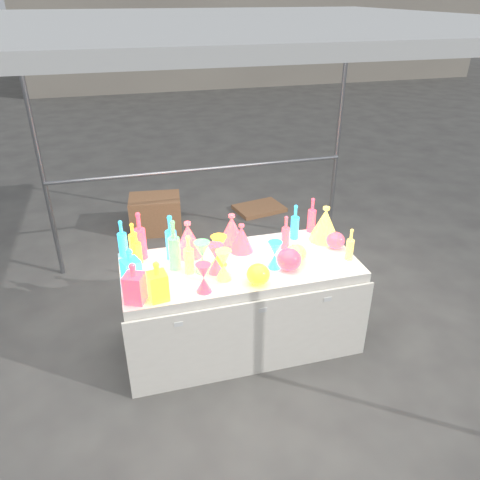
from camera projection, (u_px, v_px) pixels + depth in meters
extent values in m
plane|color=slate|center=(240.00, 339.00, 3.94)|extent=(80.00, 80.00, 0.00)
cylinder|color=gray|center=(40.00, 162.00, 4.30)|extent=(0.04, 0.04, 2.40)
cylinder|color=gray|center=(338.00, 138.00, 5.00)|extent=(0.04, 0.04, 2.40)
cube|color=white|center=(240.00, 22.00, 2.79)|extent=(3.15, 3.15, 0.06)
cylinder|color=gray|center=(202.00, 169.00, 4.72)|extent=(3.00, 0.04, 0.04)
cube|color=white|center=(240.00, 303.00, 3.76)|extent=(1.80, 0.80, 0.75)
cube|color=white|center=(255.00, 339.00, 3.43)|extent=(1.84, 0.02, 0.68)
cube|color=white|center=(178.00, 324.00, 3.17)|extent=(0.06, 0.00, 0.03)
cube|color=white|center=(263.00, 310.00, 3.31)|extent=(0.06, 0.00, 0.03)
cube|color=white|center=(328.00, 299.00, 3.42)|extent=(0.06, 0.00, 0.03)
cube|color=#A36E49|center=(156.00, 214.00, 5.63)|extent=(0.64, 0.50, 0.43)
cube|color=#A36E49|center=(259.00, 208.00, 6.24)|extent=(0.69, 0.56, 0.05)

